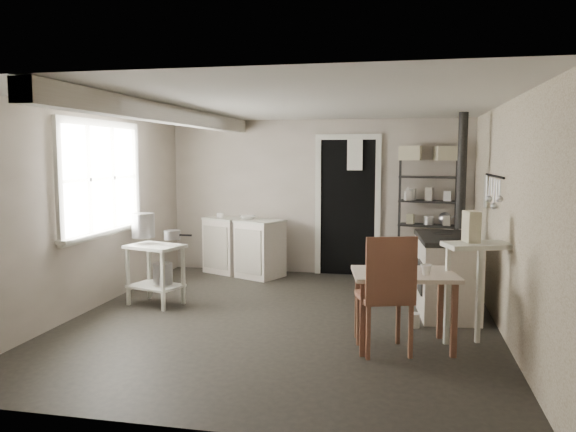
% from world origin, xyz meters
% --- Properties ---
extents(floor, '(5.00, 5.00, 0.00)m').
position_xyz_m(floor, '(0.00, 0.00, 0.00)').
color(floor, black).
rests_on(floor, ground).
extents(ceiling, '(5.00, 5.00, 0.00)m').
position_xyz_m(ceiling, '(0.00, 0.00, 2.30)').
color(ceiling, beige).
rests_on(ceiling, wall_back).
extents(wall_back, '(4.50, 0.02, 2.30)m').
position_xyz_m(wall_back, '(0.00, 2.50, 1.15)').
color(wall_back, '#AEA294').
rests_on(wall_back, ground).
extents(wall_front, '(4.50, 0.02, 2.30)m').
position_xyz_m(wall_front, '(0.00, -2.50, 1.15)').
color(wall_front, '#AEA294').
rests_on(wall_front, ground).
extents(wall_left, '(0.02, 5.00, 2.30)m').
position_xyz_m(wall_left, '(-2.25, 0.00, 1.15)').
color(wall_left, '#AEA294').
rests_on(wall_left, ground).
extents(wall_right, '(0.02, 5.00, 2.30)m').
position_xyz_m(wall_right, '(2.25, 0.00, 1.15)').
color(wall_right, '#AEA294').
rests_on(wall_right, ground).
extents(window, '(0.12, 1.76, 1.28)m').
position_xyz_m(window, '(-2.22, 0.20, 1.50)').
color(window, silver).
rests_on(window, wall_left).
extents(doorway, '(0.96, 0.10, 2.08)m').
position_xyz_m(doorway, '(0.45, 2.47, 1.00)').
color(doorway, silver).
rests_on(doorway, ground).
extents(ceiling_beam, '(0.18, 5.00, 0.18)m').
position_xyz_m(ceiling_beam, '(-1.20, 0.00, 2.20)').
color(ceiling_beam, silver).
rests_on(ceiling_beam, ceiling).
extents(wallpaper_panel, '(0.01, 5.00, 2.30)m').
position_xyz_m(wallpaper_panel, '(2.24, 0.00, 1.15)').
color(wallpaper_panel, beige).
rests_on(wallpaper_panel, wall_right).
extents(utensil_rail, '(0.06, 1.20, 0.44)m').
position_xyz_m(utensil_rail, '(2.19, 0.60, 1.55)').
color(utensil_rail, '#B3B3B5').
rests_on(utensil_rail, wall_right).
extents(prep_table, '(0.73, 0.62, 0.72)m').
position_xyz_m(prep_table, '(-1.61, 0.32, 0.40)').
color(prep_table, silver).
rests_on(prep_table, ground).
extents(stockpot, '(0.30, 0.30, 0.29)m').
position_xyz_m(stockpot, '(-1.78, 0.38, 0.94)').
color(stockpot, '#B3B3B5').
rests_on(stockpot, prep_table).
extents(saucepan, '(0.25, 0.25, 0.11)m').
position_xyz_m(saucepan, '(-1.38, 0.29, 0.85)').
color(saucepan, '#B3B3B5').
rests_on(saucepan, prep_table).
extents(bucket, '(0.27, 0.27, 0.25)m').
position_xyz_m(bucket, '(-1.51, 0.30, 0.39)').
color(bucket, '#B3B3B5').
rests_on(bucket, prep_table).
extents(base_cabinets, '(1.38, 1.03, 0.84)m').
position_xyz_m(base_cabinets, '(-1.06, 2.18, 0.46)').
color(base_cabinets, silver).
rests_on(base_cabinets, ground).
extents(mixing_bowl, '(0.40, 0.40, 0.08)m').
position_xyz_m(mixing_bowl, '(-0.99, 2.12, 0.96)').
color(mixing_bowl, silver).
rests_on(mixing_bowl, base_cabinets).
extents(counter_cup, '(0.14, 0.14, 0.09)m').
position_xyz_m(counter_cup, '(-1.39, 2.09, 0.96)').
color(counter_cup, silver).
rests_on(counter_cup, base_cabinets).
extents(shelf_rack, '(0.85, 0.47, 1.70)m').
position_xyz_m(shelf_rack, '(1.61, 2.31, 0.95)').
color(shelf_rack, black).
rests_on(shelf_rack, ground).
extents(shelf_jar, '(0.11, 0.11, 0.19)m').
position_xyz_m(shelf_jar, '(1.31, 2.27, 1.37)').
color(shelf_jar, silver).
rests_on(shelf_jar, shelf_rack).
extents(storage_box_a, '(0.32, 0.29, 0.20)m').
position_xyz_m(storage_box_a, '(1.34, 2.32, 2.01)').
color(storage_box_a, beige).
rests_on(storage_box_a, shelf_rack).
extents(storage_box_b, '(0.35, 0.33, 0.20)m').
position_xyz_m(storage_box_b, '(1.83, 2.34, 1.99)').
color(storage_box_b, beige).
rests_on(storage_box_b, shelf_rack).
extents(stove, '(0.71, 1.16, 0.87)m').
position_xyz_m(stove, '(1.74, 0.64, 0.44)').
color(stove, silver).
rests_on(stove, ground).
extents(stovepipe, '(0.15, 0.15, 1.44)m').
position_xyz_m(stovepipe, '(1.92, 1.14, 1.59)').
color(stovepipe, black).
rests_on(stovepipe, stove).
extents(side_ledge, '(0.70, 0.52, 0.96)m').
position_xyz_m(side_ledge, '(1.95, -0.35, 0.43)').
color(side_ledge, silver).
rests_on(side_ledge, ground).
extents(oats_box, '(0.16, 0.22, 0.29)m').
position_xyz_m(oats_box, '(1.89, -0.31, 1.01)').
color(oats_box, beige).
rests_on(oats_box, side_ledge).
extents(work_table, '(1.02, 0.80, 0.71)m').
position_xyz_m(work_table, '(1.28, -0.61, 0.38)').
color(work_table, beige).
rests_on(work_table, ground).
extents(table_cup, '(0.13, 0.13, 0.09)m').
position_xyz_m(table_cup, '(1.47, -0.68, 0.81)').
color(table_cup, silver).
rests_on(table_cup, work_table).
extents(chair, '(0.57, 0.58, 1.08)m').
position_xyz_m(chair, '(1.11, -0.77, 0.48)').
color(chair, brown).
rests_on(chair, ground).
extents(flour_sack, '(0.48, 0.44, 0.49)m').
position_xyz_m(flour_sack, '(1.12, 1.81, 0.24)').
color(flour_sack, silver).
rests_on(flour_sack, ground).
extents(floor_crock, '(0.15, 0.15, 0.15)m').
position_xyz_m(floor_crock, '(1.39, 0.02, 0.07)').
color(floor_crock, silver).
rests_on(floor_crock, ground).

